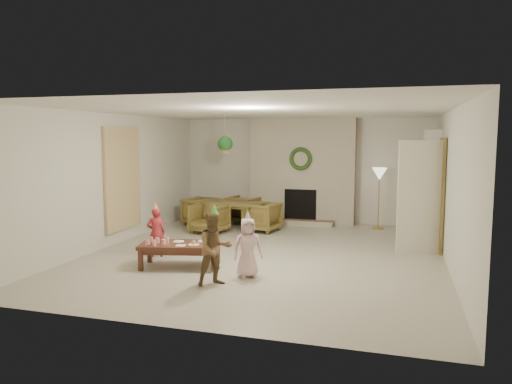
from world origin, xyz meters
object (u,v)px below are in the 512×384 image
at_px(dining_chair_near, 209,218).
at_px(dining_chair_far, 243,209).
at_px(coffee_table_top, 180,245).
at_px(child_red, 156,233).
at_px(dining_chair_right, 262,217).
at_px(dining_chair_left, 201,211).
at_px(child_plaid, 215,249).
at_px(child_pink, 248,248).
at_px(dining_table, 227,215).

height_order(dining_chair_near, dining_chair_far, same).
xyz_separation_m(coffee_table_top, child_red, (-0.68, 0.49, 0.07)).
relative_size(dining_chair_far, dining_chair_right, 1.00).
bearing_deg(coffee_table_top, dining_chair_left, 94.61).
distance_m(child_plaid, child_pink, 0.61).
relative_size(dining_chair_right, child_plaid, 0.68).
bearing_deg(child_pink, child_red, 128.78).
relative_size(dining_table, child_plaid, 1.59).
distance_m(dining_chair_left, child_plaid, 4.73).
xyz_separation_m(dining_chair_left, dining_chair_right, (1.59, -0.35, 0.00)).
height_order(dining_chair_right, child_red, child_red).
bearing_deg(dining_chair_right, child_red, -10.06).
xyz_separation_m(dining_table, child_plaid, (1.30, -4.12, 0.23)).
distance_m(dining_chair_left, dining_chair_right, 1.63).
relative_size(dining_chair_left, child_pink, 0.79).
xyz_separation_m(child_red, child_pink, (1.88, -0.71, 0.02)).
height_order(dining_chair_left, child_red, child_red).
bearing_deg(dining_chair_right, child_plaid, 18.71).
height_order(dining_chair_near, child_plaid, child_plaid).
relative_size(dining_chair_left, coffee_table_top, 0.56).
bearing_deg(dining_chair_left, dining_chair_near, -135.00).
bearing_deg(dining_chair_left, dining_table, -90.00).
relative_size(dining_chair_near, child_pink, 0.79).
xyz_separation_m(dining_table, child_red, (-0.25, -2.91, 0.13)).
relative_size(dining_table, child_pink, 1.86).
relative_size(dining_chair_far, dining_chair_left, 1.00).
distance_m(dining_chair_right, child_pink, 3.50).
relative_size(dining_table, child_red, 1.94).
bearing_deg(coffee_table_top, dining_chair_near, 89.22).
height_order(dining_table, dining_chair_near, dining_chair_near).
bearing_deg(child_plaid, child_red, 100.59).
xyz_separation_m(dining_table, dining_chair_far, (0.16, 0.71, 0.03)).
distance_m(dining_table, dining_chair_left, 0.72).
bearing_deg(dining_table, child_red, -82.32).
distance_m(dining_chair_left, child_red, 3.10).
height_order(dining_chair_far, child_plaid, child_plaid).
height_order(child_plaid, child_pink, child_plaid).
distance_m(dining_chair_far, dining_chair_right, 1.16).
xyz_separation_m(dining_chair_left, child_plaid, (2.01, -4.28, 0.20)).
bearing_deg(child_red, coffee_table_top, 114.22).
xyz_separation_m(dining_chair_left, coffee_table_top, (1.14, -3.55, 0.03)).
bearing_deg(dining_chair_near, dining_table, 90.00).
bearing_deg(child_pink, dining_chair_left, 91.14).
bearing_deg(child_red, dining_table, -125.11).
xyz_separation_m(dining_chair_left, child_pink, (2.33, -3.77, 0.12)).
distance_m(dining_chair_right, coffee_table_top, 3.23).
relative_size(dining_chair_right, child_red, 0.83).
relative_size(dining_chair_left, dining_chair_right, 1.00).
bearing_deg(coffee_table_top, dining_chair_right, 68.87).
bearing_deg(dining_chair_far, dining_chair_near, 90.00).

